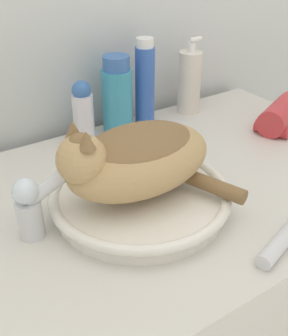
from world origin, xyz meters
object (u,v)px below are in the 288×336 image
mouthwash_bottle (117,96)px  deodorant_stick (82,112)px  cream_tube (285,238)px  cat (136,157)px  faucet (33,203)px  soap_pump_bottle (189,82)px  hair_dryer (281,115)px  shampoo_bottle_tall (145,84)px

mouthwash_bottle → deodorant_stick: (-0.10, 0.00, -0.02)m
deodorant_stick → mouthwash_bottle: bearing=0.0°
deodorant_stick → cream_tube: 0.55m
cat → mouthwash_bottle: size_ratio=1.52×
cat → faucet: size_ratio=2.25×
soap_pump_bottle → cream_tube: 0.58m
cat → mouthwash_bottle: 0.34m
cat → hair_dryer: cat is taller
soap_pump_bottle → deodorant_stick: (-0.33, 0.00, -0.01)m
cat → hair_dryer: bearing=-169.9°
faucet → shampoo_bottle_tall: size_ratio=0.59×
cream_tube → deodorant_stick: bearing=101.5°
cat → cream_tube: bearing=123.8°
mouthwash_bottle → deodorant_stick: size_ratio=1.28×
shampoo_bottle_tall → mouthwash_bottle: (-0.08, 0.00, -0.02)m
faucet → deodorant_stick: (0.23, 0.28, 0.01)m
shampoo_bottle_tall → soap_pump_bottle: bearing=0.0°
soap_pump_bottle → shampoo_bottle_tall: bearing=180.0°
cream_tube → hair_dryer: size_ratio=0.79×
cat → deodorant_stick: size_ratio=1.95×
faucet → soap_pump_bottle: 0.62m
cat → faucet: 0.19m
soap_pump_bottle → shampoo_bottle_tall: (-0.15, 0.00, 0.02)m
cream_tube → hair_dryer: (0.35, 0.32, 0.02)m
shampoo_bottle_tall → mouthwash_bottle: size_ratio=1.16×
cat → faucet: cat is taller
cat → mouthwash_bottle: cat is taller
deodorant_stick → hair_dryer: deodorant_stick is taller
faucet → deodorant_stick: bearing=60.1°
soap_pump_bottle → deodorant_stick: soap_pump_bottle is taller
hair_dryer → shampoo_bottle_tall: bearing=120.3°
cat → shampoo_bottle_tall: 0.38m
shampoo_bottle_tall → hair_dryer: bearing=-37.1°
deodorant_stick → shampoo_bottle_tall: bearing=0.0°
soap_pump_bottle → cat: bearing=-140.2°
shampoo_bottle_tall → deodorant_stick: bearing=180.0°
cream_tube → mouthwash_bottle: bearing=91.1°
deodorant_stick → faucet: bearing=-129.3°
mouthwash_bottle → cream_tube: size_ratio=1.24×
shampoo_bottle_tall → cream_tube: 0.54m
faucet → cat: bearing=-0.8°
shampoo_bottle_tall → deodorant_stick: (-0.18, 0.00, -0.03)m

